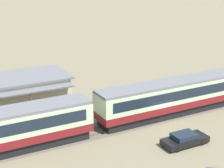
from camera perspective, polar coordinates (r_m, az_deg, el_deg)
The scene contains 5 objects.
ground_plane at distance 38.18m, azimuth 7.72°, elevation -6.15°, with size 600.00×600.00×0.00m, color #7A7056.
passenger_train at distance 39.77m, azimuth 10.33°, elevation -1.88°, with size 59.00×3.15×3.95m.
railway_track at distance 42.98m, azimuth 14.31°, elevation -3.74°, with size 129.89×3.60×0.04m.
station_building at distance 41.85m, azimuth -14.93°, elevation -1.39°, with size 11.14×8.11×4.05m.
parked_car_black at distance 33.41m, azimuth 12.00°, elevation -8.99°, with size 4.56×1.91×1.19m.
Camera 1 is at (-20.87, -27.98, 15.48)m, focal length 55.00 mm.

